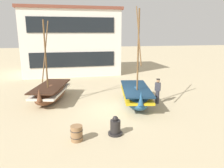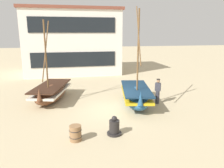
{
  "view_description": "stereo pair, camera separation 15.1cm",
  "coord_description": "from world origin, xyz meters",
  "views": [
    {
      "loc": [
        -2.9,
        -12.15,
        4.64
      ],
      "look_at": [
        0.0,
        1.0,
        1.4
      ],
      "focal_mm": 34.31,
      "sensor_mm": 36.0,
      "label": 1
    },
    {
      "loc": [
        -2.76,
        -12.18,
        4.64
      ],
      "look_at": [
        0.0,
        1.0,
        1.4
      ],
      "focal_mm": 34.31,
      "sensor_mm": 36.0,
      "label": 2
    }
  ],
  "objects": [
    {
      "name": "ground_plane",
      "position": [
        0.0,
        0.0,
        0.0
      ],
      "size": [
        120.0,
        120.0,
        0.0
      ],
      "primitive_type": "plane",
      "color": "tan"
    },
    {
      "name": "fishing_boat_near_left",
      "position": [
        -3.97,
        2.73,
        0.61
      ],
      "size": [
        2.79,
        4.68,
        5.43
      ],
      "color": "brown",
      "rests_on": "ground"
    },
    {
      "name": "fishing_boat_centre_large",
      "position": [
        1.52,
        0.66,
        0.65
      ],
      "size": [
        2.52,
        4.78,
        6.27
      ],
      "color": "#23517A",
      "rests_on": "ground"
    },
    {
      "name": "fisherman_by_hull",
      "position": [
        3.02,
        0.61,
        0.83
      ],
      "size": [
        0.42,
        0.39,
        1.68
      ],
      "color": "#33333D",
      "rests_on": "ground"
    },
    {
      "name": "capstan_winch",
      "position": [
        -0.77,
        -3.2,
        0.35
      ],
      "size": [
        0.68,
        0.68,
        0.91
      ],
      "color": "black",
      "rests_on": "ground"
    },
    {
      "name": "wooden_barrel",
      "position": [
        -2.56,
        -3.43,
        0.35
      ],
      "size": [
        0.56,
        0.56,
        0.7
      ],
      "color": "olive",
      "rests_on": "ground"
    },
    {
      "name": "harbor_building_main",
      "position": [
        -2.06,
        13.61,
        3.64
      ],
      "size": [
        10.73,
        6.65,
        7.26
      ],
      "color": "white",
      "rests_on": "ground"
    }
  ]
}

